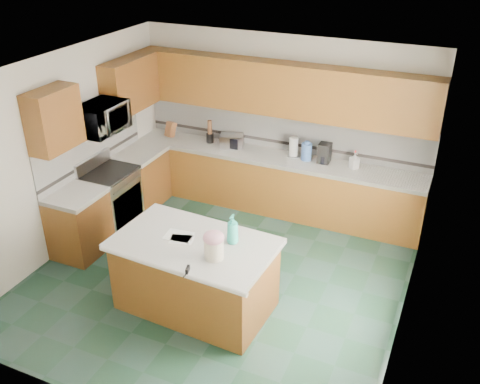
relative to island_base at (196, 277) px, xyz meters
The scene contains 52 objects.
floor 0.76m from the island_base, 90.75° to the left, with size 4.60×4.60×0.00m, color black.
ceiling 2.35m from the island_base, 90.75° to the left, with size 4.60×4.60×0.00m, color white.
wall_back 3.08m from the island_base, 90.16° to the left, with size 4.60×0.04×2.70m, color white.
wall_front 1.93m from the island_base, 90.27° to the right, with size 4.60×0.04×2.70m, color white.
wall_left 2.58m from the island_base, 165.01° to the left, with size 0.04×4.60×2.70m, color white.
wall_right 2.57m from the island_base, 15.10° to the left, with size 0.04×4.60×2.70m, color white.
back_base_cab 2.62m from the island_base, 90.18° to the left, with size 4.60×0.60×0.86m, color #321A0A.
back_countertop 2.66m from the island_base, 90.18° to the left, with size 4.60×0.64×0.06m, color white.
back_upper_cab 3.14m from the island_base, 90.17° to the left, with size 4.60×0.33×0.78m, color #321A0A.
back_backsplash 3.02m from the island_base, 90.16° to the left, with size 4.60×0.02×0.63m, color silver.
back_accent_band 2.97m from the island_base, 90.16° to the left, with size 4.60×0.01×0.05m, color black.
left_base_cab_rear 2.77m from the island_base, 136.38° to the left, with size 0.60×0.82×0.86m, color #321A0A.
left_counter_rear 2.81m from the island_base, 136.38° to the left, with size 0.64×0.82×0.06m, color white.
left_base_cab_front 2.04m from the island_base, 169.19° to the left, with size 0.60×0.72×0.86m, color #321A0A.
left_counter_front 2.10m from the island_base, 169.19° to the left, with size 0.64×0.72×0.06m, color white.
left_backsplash 2.70m from the island_base, 152.93° to the left, with size 0.02×2.30×0.63m, color silver.
left_accent_band 2.64m from the island_base, 152.87° to the left, with size 0.01×2.30×0.05m, color black.
left_upper_cab_rear 3.33m from the island_base, 136.29° to the left, with size 0.33×1.09×0.78m, color #321A0A.
left_upper_cab_front 2.65m from the island_base, 169.85° to the left, with size 0.33×0.72×0.78m, color #321A0A.
range_body 2.30m from the island_base, 150.77° to the left, with size 0.60×0.76×0.88m, color #B7B7BC.
range_oven_door 2.05m from the island_base, 146.82° to the left, with size 0.02×0.68×0.55m, color black.
range_cooktop 2.35m from the island_base, 150.77° to the left, with size 0.62×0.78×0.04m, color black.
range_handle 2.06m from the island_base, 146.35° to the left, with size 0.02×0.02×0.66m, color #B7B7BC.
range_backguard 2.60m from the island_base, 153.65° to the left, with size 0.06×0.76×0.18m, color #B7B7BC.
microwave 2.64m from the island_base, 150.77° to the left, with size 0.73×0.50×0.41m, color #B7B7BC.
island_base is the anchor object (origin of this frame).
island_top 0.46m from the island_base, ahead, with size 1.84×1.09×0.06m, color white.
island_bullnose 0.71m from the island_base, 90.00° to the right, with size 0.06×0.06×1.84m, color white.
treat_jar 0.72m from the island_base, 28.40° to the right, with size 0.21×0.21×0.22m, color beige.
treat_jar_lid 0.85m from the island_base, 28.40° to the right, with size 0.23×0.23×0.14m, color pink.
treat_jar_knob 0.89m from the island_base, 28.40° to the right, with size 0.03×0.03×0.08m, color tan.
treat_jar_knob_end_l 0.88m from the island_base, 31.28° to the right, with size 0.04×0.04×0.04m, color tan.
treat_jar_knob_end_r 0.91m from the island_base, 25.98° to the right, with size 0.04×0.04×0.04m, color tan.
soap_bottle_island 0.80m from the island_base, 22.30° to the left, with size 0.14×0.14×0.35m, color #2DB39F.
paper_sheet_a 0.51m from the island_base, behind, with size 0.27×0.20×0.00m, color white.
paper_sheet_b 0.54m from the island_base, 169.97° to the left, with size 0.32×0.24×0.00m, color white.
clamp_body 0.76m from the island_base, 68.16° to the right, with size 0.03×0.10×0.09m, color black.
clamp_handle 0.79m from the island_base, 70.18° to the right, with size 0.02×0.02×0.07m, color black.
knife_block 3.32m from the island_base, 124.99° to the left, with size 0.14×0.11×0.25m, color #472814.
utensil_crock 2.99m from the island_base, 113.16° to the left, with size 0.12×0.12×0.15m, color black.
utensil_bundle 3.04m from the island_base, 113.16° to the left, with size 0.07×0.07×0.22m, color #472814.
toaster_oven 2.84m from the island_base, 105.85° to the left, with size 0.36×0.24×0.21m, color #B7B7BC.
toaster_oven_door 2.73m from the island_base, 106.52° to the left, with size 0.32×0.01×0.17m, color black.
paper_towel 2.81m from the island_base, 84.66° to the left, with size 0.13×0.13×0.30m, color white.
paper_towel_base 2.78m from the island_base, 84.66° to the left, with size 0.20×0.20×0.01m, color #B7B7BC.
water_jug 2.80m from the island_base, 79.96° to the left, with size 0.16×0.16×0.26m, color #4269B2.
water_jug_neck 2.83m from the island_base, 79.96° to the left, with size 0.07×0.07×0.04m, color #4269B2.
coffee_maker 2.88m from the island_base, 74.58° to the left, with size 0.17×0.19×0.30m, color black.
coffee_carafe 2.82m from the island_base, 74.34° to the left, with size 0.12×0.12×0.12m, color black.
soap_bottle_back 3.00m from the island_base, 65.75° to the left, with size 0.11×0.12×0.25m, color white.
soap_back_cap 3.03m from the island_base, 65.75° to the left, with size 0.02×0.02×0.03m, color red.
window_light_proxy 2.56m from the island_base, 10.52° to the left, with size 0.02×1.40×1.10m, color white.
Camera 1 is at (2.56, -5.07, 4.25)m, focal length 40.00 mm.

